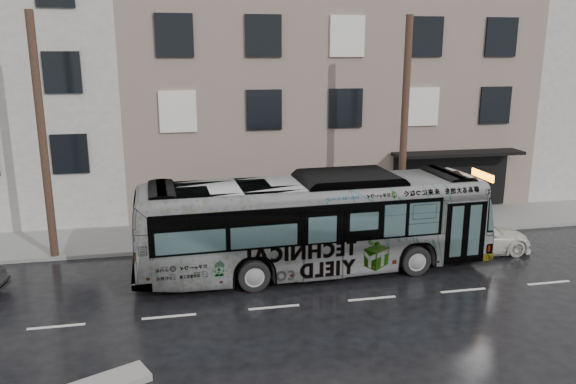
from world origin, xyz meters
name	(u,v)px	position (x,y,z in m)	size (l,w,h in m)	color
ground	(262,277)	(0.00, 0.00, 0.00)	(120.00, 120.00, 0.00)	black
sidewalk	(244,232)	(0.00, 4.90, 0.07)	(90.00, 3.60, 0.15)	gray
building_taupe	(314,93)	(5.00, 12.70, 5.50)	(20.00, 12.00, 11.00)	#7D6B60
utility_pole_front	(404,129)	(6.50, 3.30, 4.65)	(0.30, 0.30, 9.00)	#483024
utility_pole_rear	(43,139)	(-7.50, 3.30, 4.65)	(0.30, 0.30, 9.00)	#483024
sign_post	(424,205)	(7.60, 3.30, 1.35)	(0.06, 0.06, 2.40)	slate
bus	(314,224)	(1.96, 0.24, 1.77)	(2.97, 12.71, 3.54)	#B2B2B2
white_sedan	(472,236)	(8.50, 0.82, 0.68)	(1.89, 4.65, 1.35)	silver
slush_pile	(110,382)	(-4.56, -5.89, 0.09)	(1.80, 0.80, 0.18)	gray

